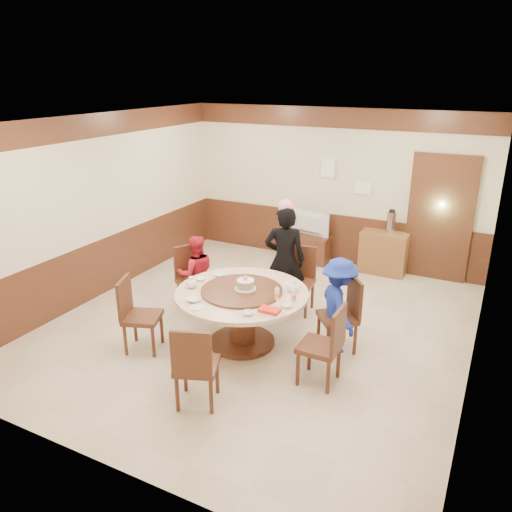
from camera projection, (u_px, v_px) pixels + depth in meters
The scene contains 30 objects.
room at pixel (260, 254), 6.67m from camera, with size 6.00×6.04×2.84m.
banquet_table at pixel (242, 307), 6.40m from camera, with size 1.70×1.70×0.78m.
chair_0 at pixel (339, 327), 6.36m from camera, with size 0.62×0.62×0.97m.
chair_1 at pixel (298, 292), 7.39m from camera, with size 0.48×0.49×0.97m.
chair_2 at pixel (194, 291), 7.43m from camera, with size 0.60×0.60×0.97m.
chair_3 at pixel (142, 327), 6.36m from camera, with size 0.57×0.57×0.97m.
chair_4 at pixel (197, 379), 5.29m from camera, with size 0.57×0.57×0.97m.
chair_5 at pixel (321, 359), 5.67m from camera, with size 0.45×0.44×0.97m.
person_standing at pixel (285, 260), 7.21m from camera, with size 0.59×0.39×1.62m, color black.
person_red at pixel (196, 273), 7.35m from camera, with size 0.56×0.44×1.15m, color #B7182C.
person_blue at pixel (339, 305), 6.24m from camera, with size 0.80×0.46×1.24m, color #172A96.
birthday_cake at pixel (245, 284), 6.30m from camera, with size 0.27×0.27×0.19m.
teapot_left at pixel (191, 283), 6.42m from camera, with size 0.17×0.15×0.13m, color white.
teapot_right at pixel (293, 287), 6.30m from camera, with size 0.17×0.15×0.13m, color white.
bowl_0 at pixel (219, 275), 6.80m from camera, with size 0.15×0.15×0.04m, color white.
bowl_1 at pixel (248, 313), 5.71m from camera, with size 0.13×0.13×0.04m, color white.
bowl_2 at pixel (194, 300), 6.05m from camera, with size 0.17×0.17×0.04m, color white.
bowl_3 at pixel (287, 305), 5.90m from camera, with size 0.14×0.14×0.04m, color white.
bowl_4 at pixel (201, 279), 6.66m from camera, with size 0.14×0.14×0.03m, color white.
saucer_near at pixel (197, 307), 5.88m from camera, with size 0.18×0.18×0.01m, color white.
saucer_far at pixel (290, 284), 6.55m from camera, with size 0.18×0.18×0.01m, color white.
shrimp_platter at pixel (270, 311), 5.74m from camera, with size 0.30×0.20×0.06m.
bottle_0 at pixel (277, 295), 6.04m from camera, with size 0.06×0.06×0.16m, color silver.
bottle_1 at pixel (294, 296), 6.00m from camera, with size 0.06×0.06×0.16m, color silver.
tv_stand at pixel (307, 248), 9.40m from camera, with size 0.85×0.45×0.50m, color #472416.
television at pixel (308, 224), 9.24m from camera, with size 0.79×0.10×0.45m, color #949497.
side_cabinet at pixel (383, 253), 8.78m from camera, with size 0.80×0.40×0.75m, color brown.
thermos at pixel (391, 223), 8.55m from camera, with size 0.15×0.15×0.38m, color silver.
notice_left at pixel (328, 168), 8.94m from camera, with size 0.25×0.00×0.35m, color white.
notice_right at pixel (362, 188), 8.77m from camera, with size 0.30×0.00×0.22m, color white.
Camera 1 is at (2.79, -5.60, 3.36)m, focal length 35.00 mm.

